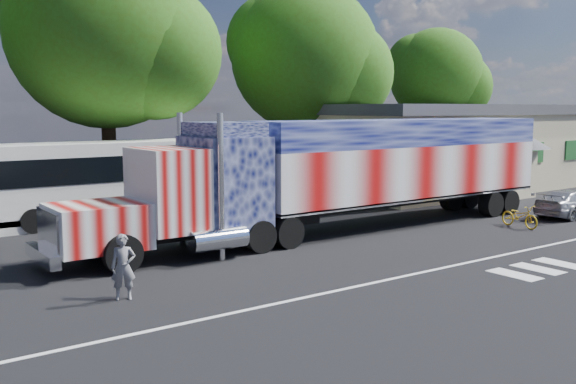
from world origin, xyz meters
TOP-DOWN VIEW (x-y plane):
  - ground at (0.00, 0.00)m, footprint 100.00×100.00m
  - lane_markings at (1.71, -3.77)m, footprint 30.00×2.67m
  - semi_truck at (3.53, 3.41)m, footprint 22.64×3.58m
  - coach_bus at (-2.76, 11.63)m, footprint 12.04×2.80m
  - hall_building at (19.92, 10.86)m, footprint 22.40×12.80m
  - parked_car at (14.01, 0.03)m, footprint 4.32×1.82m
  - woman at (-7.69, -0.33)m, footprint 0.74×0.62m
  - bicycle at (9.68, -0.22)m, footprint 0.80×1.88m
  - tree_ne_a at (10.06, 14.99)m, footprint 9.30×8.85m
  - tree_far_ne at (25.20, 18.11)m, footprint 7.59×7.23m
  - tree_n_mid at (-2.02, 15.36)m, footprint 10.04×9.56m

SIDE VIEW (x-z plane):
  - ground at x=0.00m, z-range 0.00..0.00m
  - lane_markings at x=1.71m, z-range 0.00..0.01m
  - bicycle at x=9.68m, z-range 0.00..0.96m
  - parked_car at x=14.01m, z-range 0.00..1.25m
  - woman at x=-7.69m, z-range 0.00..1.73m
  - coach_bus at x=-2.76m, z-range 0.06..3.57m
  - semi_truck at x=3.53m, z-range 0.07..4.90m
  - hall_building at x=19.92m, z-range 0.02..5.22m
  - tree_far_ne at x=25.20m, z-range 1.90..13.03m
  - tree_ne_a at x=10.06m, z-range 1.74..14.18m
  - tree_n_mid at x=-2.02m, z-range 1.92..15.44m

